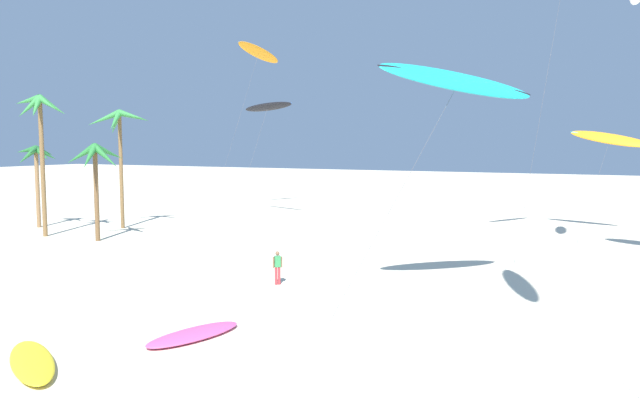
# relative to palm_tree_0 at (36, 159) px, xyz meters

# --- Properties ---
(palm_tree_0) EXTENTS (3.62, 3.53, 7.03)m
(palm_tree_0) POSITION_rel_palm_tree_0_xyz_m (0.00, 0.00, 0.00)
(palm_tree_0) COLOR olive
(palm_tree_0) RESTS_ON ground
(palm_tree_1) EXTENTS (4.86, 4.90, 10.03)m
(palm_tree_1) POSITION_rel_palm_tree_0_xyz_m (6.95, 2.72, 2.53)
(palm_tree_1) COLOR brown
(palm_tree_1) RESTS_ON ground
(palm_tree_2) EXTENTS (4.23, 3.82, 10.93)m
(palm_tree_2) POSITION_rel_palm_tree_0_xyz_m (4.66, -3.27, 3.26)
(palm_tree_2) COLOR brown
(palm_tree_2) RESTS_ON ground
(palm_tree_3) EXTENTS (4.21, 4.34, 7.23)m
(palm_tree_3) POSITION_rel_palm_tree_0_xyz_m (10.04, -3.03, -0.04)
(palm_tree_3) COLOR brown
(palm_tree_3) RESTS_ON ground
(flying_kite_2) EXTENTS (6.25, 8.28, 8.59)m
(flying_kite_2) POSITION_rel_palm_tree_0_xyz_m (43.96, 17.85, 1.65)
(flying_kite_2) COLOR orange
(flying_kite_2) RESTS_ON ground
(flying_kite_6) EXTENTS (7.01, 8.47, 11.04)m
(flying_kite_6) POSITION_rel_palm_tree_0_xyz_m (38.05, -9.17, 4.02)
(flying_kite_6) COLOR #19B2B7
(flying_kite_6) RESTS_ON ground
(flying_kite_7) EXTENTS (2.50, 12.61, 17.74)m
(flying_kite_7) POSITION_rel_palm_tree_0_xyz_m (10.65, 18.90, 10.64)
(flying_kite_7) COLOR orange
(flying_kite_7) RESTS_ON ground
(flying_kite_8) EXTENTS (7.01, 8.30, 11.22)m
(flying_kite_8) POSITION_rel_palm_tree_0_xyz_m (14.55, 14.05, 4.72)
(flying_kite_8) COLOR black
(flying_kite_8) RESTS_ON ground
(grounded_kite_0) EXTENTS (2.48, 4.28, 0.25)m
(grounded_kite_0) POSITION_rel_palm_tree_0_xyz_m (30.45, -18.25, -5.78)
(grounded_kite_0) COLOR #EA5193
(grounded_kite_0) RESTS_ON ground
(grounded_kite_3) EXTENTS (4.58, 3.62, 0.34)m
(grounded_kite_3) POSITION_rel_palm_tree_0_xyz_m (27.57, -22.94, -5.73)
(grounded_kite_3) COLOR yellow
(grounded_kite_3) RESTS_ON ground
(person_foreground_walker) EXTENTS (0.39, 0.38, 1.73)m
(person_foreground_walker) POSITION_rel_palm_tree_0_xyz_m (29.04, -9.48, -4.95)
(person_foreground_walker) COLOR red
(person_foreground_walker) RESTS_ON ground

